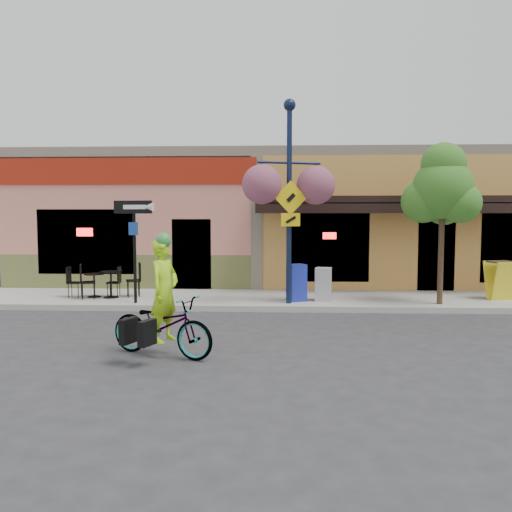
% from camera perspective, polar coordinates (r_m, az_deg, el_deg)
% --- Properties ---
extents(ground, '(90.00, 90.00, 0.00)m').
position_cam_1_polar(ground, '(11.97, 4.23, -6.90)').
color(ground, '#2D2D30').
rests_on(ground, ground).
extents(sidewalk, '(24.00, 3.00, 0.15)m').
position_cam_1_polar(sidewalk, '(13.92, 3.98, -4.98)').
color(sidewalk, '#9E9B93').
rests_on(sidewalk, ground).
extents(curb, '(24.00, 0.12, 0.15)m').
position_cam_1_polar(curb, '(12.49, 4.16, -6.07)').
color(curb, '#A8A59E').
rests_on(curb, ground).
extents(building, '(18.20, 8.20, 4.50)m').
position_cam_1_polar(building, '(19.23, 3.57, 4.12)').
color(building, '#D47A68').
rests_on(building, ground).
extents(bicycle, '(2.08, 1.37, 1.03)m').
position_cam_1_polar(bicycle, '(8.66, -10.71, -7.83)').
color(bicycle, maroon).
rests_on(bicycle, ground).
extents(cyclist_rider, '(0.62, 0.74, 1.73)m').
position_cam_1_polar(cyclist_rider, '(8.59, -10.41, -5.57)').
color(cyclist_rider, '#A9E818').
rests_on(cyclist_rider, ground).
extents(lamp_post, '(1.76, 1.08, 5.16)m').
position_cam_1_polar(lamp_post, '(12.71, 3.80, 6.15)').
color(lamp_post, '#121C38').
rests_on(lamp_post, sidewalk).
extents(one_way_sign, '(1.02, 0.32, 2.62)m').
position_cam_1_polar(one_way_sign, '(13.13, -13.69, 0.44)').
color(one_way_sign, black).
rests_on(one_way_sign, sidewalk).
extents(cafe_set_left, '(1.46, 0.80, 0.85)m').
position_cam_1_polar(cafe_set_left, '(14.49, -18.01, -2.81)').
color(cafe_set_left, black).
rests_on(cafe_set_left, sidewalk).
extents(cafe_set_right, '(1.77, 1.30, 0.95)m').
position_cam_1_polar(cafe_set_right, '(14.23, -16.25, -2.69)').
color(cafe_set_right, black).
rests_on(cafe_set_right, sidewalk).
extents(newspaper_box_blue, '(0.55, 0.53, 0.97)m').
position_cam_1_polar(newspaper_box_blue, '(13.18, 4.65, -3.05)').
color(newspaper_box_blue, '#1B29A7').
rests_on(newspaper_box_blue, sidewalk).
extents(newspaper_box_grey, '(0.47, 0.44, 0.88)m').
position_cam_1_polar(newspaper_box_grey, '(13.28, 7.70, -3.22)').
color(newspaper_box_grey, '#A5A5A5').
rests_on(newspaper_box_grey, sidewalk).
extents(street_tree, '(1.82, 1.82, 4.11)m').
position_cam_1_polar(street_tree, '(13.41, 20.47, 3.54)').
color(street_tree, '#3D7A26').
rests_on(street_tree, sidewalk).
extents(sandwich_board, '(0.72, 0.60, 1.04)m').
position_cam_1_polar(sandwich_board, '(14.72, 26.56, -2.58)').
color(sandwich_board, yellow).
rests_on(sandwich_board, sidewalk).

